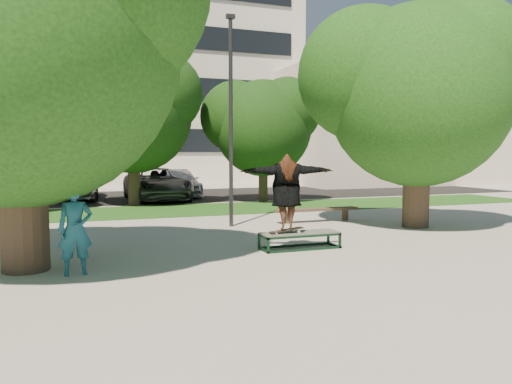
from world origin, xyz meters
name	(u,v)px	position (x,y,z in m)	size (l,w,h in m)	color
ground	(259,264)	(0.00, 0.00, 0.00)	(120.00, 120.00, 0.00)	gray
grass_strip	(196,210)	(1.00, 9.50, 0.01)	(30.00, 4.00, 0.02)	#153F12
asphalt_strip	(146,196)	(0.00, 16.00, 0.01)	(40.00, 8.00, 0.01)	black
tree_left	(12,26)	(-4.29, 1.09, 4.42)	(6.96, 5.95, 7.12)	#38281E
tree_right	(414,85)	(5.92, 3.08, 4.09)	(6.24, 5.33, 6.51)	#38281E
bg_tree_mid	(131,107)	(-1.08, 12.08, 4.02)	(5.76, 4.92, 6.24)	#38281E
bg_tree_right	(261,122)	(4.43, 11.57, 3.49)	(5.04, 4.31, 5.43)	#38281E
lamppost	(231,119)	(1.00, 5.00, 3.15)	(0.25, 0.15, 6.11)	#2D2D30
office_building	(89,77)	(-2.00, 31.98, 8.00)	(30.00, 14.12, 16.00)	beige
side_building	(385,127)	(18.00, 22.00, 4.00)	(15.00, 10.00, 8.00)	beige
grind_box	(300,240)	(1.43, 1.17, 0.19)	(1.80, 0.60, 0.38)	#113320
skater_rig	(287,192)	(1.10, 1.17, 1.30)	(2.15, 1.06, 1.77)	white
bystander	(75,229)	(-3.33, 0.34, 0.81)	(0.59, 0.39, 1.63)	#1B5768
bench	(317,210)	(3.80, 4.98, 0.36)	(2.79, 0.39, 0.43)	#4D3B2E
car_silver_a	(70,183)	(-3.50, 15.49, 0.77)	(1.82, 4.53, 1.55)	#A7A7AB
car_dark	(82,184)	(-2.98, 16.50, 0.67)	(1.41, 4.05, 1.33)	black
car_grey	(157,184)	(0.23, 13.94, 0.73)	(2.43, 5.28, 1.47)	#4F5054
car_silver_b	(178,183)	(1.56, 15.66, 0.67)	(1.87, 4.59, 1.33)	silver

